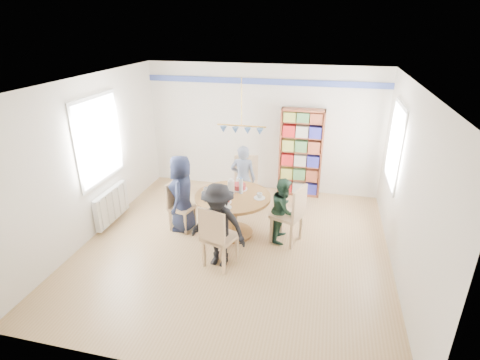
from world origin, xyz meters
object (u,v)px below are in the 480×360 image
(person_left, at_px, (182,193))
(person_near, at_px, (218,226))
(chair_left, at_px, (178,203))
(person_right, at_px, (284,210))
(person_far, at_px, (243,179))
(chair_far, at_px, (246,180))
(chair_near, at_px, (217,235))
(radiator, at_px, (112,205))
(dining_table, at_px, (233,205))
(chair_right, at_px, (292,212))
(bookshelf, at_px, (301,154))

(person_left, height_order, person_near, person_left)
(chair_left, relative_size, person_near, 0.66)
(chair_left, relative_size, person_right, 0.79)
(person_far, xyz_separation_m, person_near, (0.04, -1.83, 0.00))
(person_near, bearing_deg, chair_left, 146.46)
(chair_far, bearing_deg, chair_near, -89.65)
(radiator, distance_m, chair_left, 1.30)
(chair_left, distance_m, chair_near, 1.41)
(radiator, xyz_separation_m, dining_table, (2.29, 0.10, 0.21))
(person_left, bearing_deg, chair_far, 133.61)
(dining_table, bearing_deg, chair_right, -2.60)
(radiator, distance_m, chair_near, 2.47)
(chair_right, height_order, chair_far, chair_far)
(person_right, relative_size, person_far, 0.83)
(person_right, bearing_deg, chair_far, 42.81)
(radiator, bearing_deg, bookshelf, 31.97)
(radiator, xyz_separation_m, person_far, (2.26, 1.01, 0.32))
(chair_left, bearing_deg, radiator, -176.03)
(radiator, xyz_separation_m, bookshelf, (3.27, 2.04, 0.57))
(radiator, distance_m, person_right, 3.17)
(chair_near, bearing_deg, person_left, 133.26)
(person_left, relative_size, person_near, 1.03)
(chair_near, distance_m, person_left, 1.36)
(chair_left, xyz_separation_m, chair_far, (0.99, 1.10, 0.09))
(person_left, bearing_deg, dining_table, 84.33)
(dining_table, bearing_deg, radiator, -177.38)
(radiator, height_order, chair_near, chair_near)
(chair_near, bearing_deg, chair_far, 90.35)
(chair_left, distance_m, chair_right, 2.03)
(chair_left, relative_size, chair_near, 0.87)
(person_far, bearing_deg, chair_far, -99.71)
(chair_far, distance_m, chair_near, 2.08)
(person_left, bearing_deg, bookshelf, 129.13)
(person_near, height_order, bookshelf, bookshelf)
(chair_far, height_order, person_right, person_right)
(chair_near, bearing_deg, person_right, 50.22)
(radiator, height_order, dining_table, dining_table)
(person_near, xyz_separation_m, bookshelf, (0.97, 2.85, 0.24))
(chair_left, xyz_separation_m, chair_right, (2.02, -0.03, 0.08))
(dining_table, distance_m, bookshelf, 2.20)
(chair_right, relative_size, person_far, 0.77)
(dining_table, height_order, person_right, person_right)
(radiator, distance_m, bookshelf, 3.89)
(person_far, bearing_deg, person_near, 88.87)
(chair_far, bearing_deg, person_right, -49.83)
(chair_right, distance_m, person_far, 1.42)
(radiator, distance_m, chair_far, 2.58)
(dining_table, xyz_separation_m, chair_left, (-1.00, -0.02, -0.07))
(person_left, bearing_deg, radiator, -92.87)
(dining_table, height_order, chair_far, chair_far)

